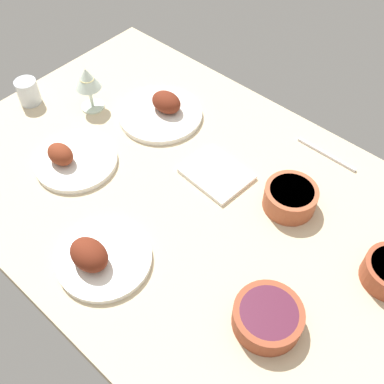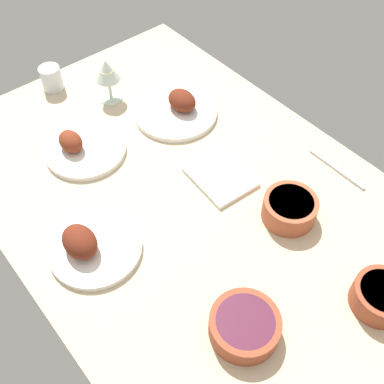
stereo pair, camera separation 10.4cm
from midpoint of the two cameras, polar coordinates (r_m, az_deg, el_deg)
name	(u,v)px [view 2 (the right image)]	position (r cm, az deg, el deg)	size (l,w,h in cm)	color
dining_table	(192,202)	(119.87, 2.47, -1.34)	(140.00, 90.00, 4.00)	#C6B28E
plate_center_main	(90,245)	(108.57, -9.96, -6.74)	(22.06, 22.06, 7.87)	white
plate_near_viewer	(82,148)	(130.23, -11.32, 5.32)	(22.51, 22.51, 6.93)	white
plate_far_side	(177,109)	(139.43, 0.32, 10.23)	(25.09, 25.09, 7.23)	white
bowl_cream	(290,208)	(115.50, 14.60, -2.10)	(13.33, 13.33, 6.16)	#A35133
bowl_onions	(245,325)	(98.63, 9.69, -16.26)	(14.80, 14.80, 5.22)	brown
bowl_soup	(381,296)	(109.62, 25.10, -11.83)	(12.50, 12.50, 5.75)	brown
wine_glass	(107,72)	(141.18, -8.42, 14.45)	(7.60, 7.60, 14.00)	silver
water_tumbler	(51,78)	(152.61, -15.22, 13.42)	(6.56, 6.56, 7.70)	silver
folded_napkin	(219,176)	(122.69, 5.85, 1.92)	(16.74, 13.58, 1.20)	white
spoon_loose	(336,169)	(131.67, 19.71, 2.63)	(18.36, 0.90, 0.80)	silver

